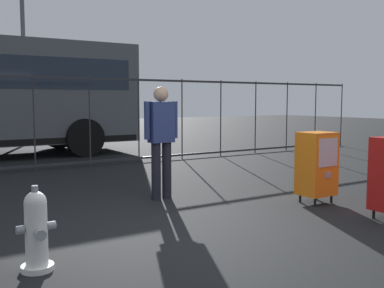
{
  "coord_description": "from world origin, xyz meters",
  "views": [
    {
      "loc": [
        -2.84,
        -3.74,
        1.47
      ],
      "look_at": [
        0.3,
        1.2,
        0.9
      ],
      "focal_mm": 42.1,
      "sensor_mm": 36.0,
      "label": 1
    }
  ],
  "objects_px": {
    "newspaper_box_secondary": "(317,164)",
    "pedestrian": "(161,136)",
    "street_light_far_right": "(23,33)",
    "fire_hydrant": "(36,231)"
  },
  "relations": [
    {
      "from": "fire_hydrant",
      "to": "pedestrian",
      "type": "relative_size",
      "value": 0.45
    },
    {
      "from": "newspaper_box_secondary",
      "to": "street_light_far_right",
      "type": "bearing_deg",
      "value": 97.68
    },
    {
      "from": "newspaper_box_secondary",
      "to": "pedestrian",
      "type": "xyz_separation_m",
      "value": [
        -1.75,
        1.42,
        0.38
      ]
    },
    {
      "from": "pedestrian",
      "to": "newspaper_box_secondary",
      "type": "bearing_deg",
      "value": -39.13
    },
    {
      "from": "fire_hydrant",
      "to": "pedestrian",
      "type": "height_order",
      "value": "pedestrian"
    },
    {
      "from": "newspaper_box_secondary",
      "to": "fire_hydrant",
      "type": "bearing_deg",
      "value": -172.75
    },
    {
      "from": "street_light_far_right",
      "to": "pedestrian",
      "type": "bearing_deg",
      "value": -91.28
    },
    {
      "from": "pedestrian",
      "to": "street_light_far_right",
      "type": "height_order",
      "value": "street_light_far_right"
    },
    {
      "from": "fire_hydrant",
      "to": "street_light_far_right",
      "type": "height_order",
      "value": "street_light_far_right"
    },
    {
      "from": "pedestrian",
      "to": "street_light_far_right",
      "type": "distance_m",
      "value": 10.27
    }
  ]
}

